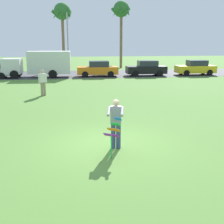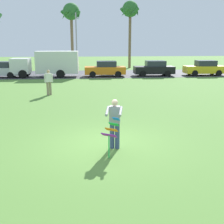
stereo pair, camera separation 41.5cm
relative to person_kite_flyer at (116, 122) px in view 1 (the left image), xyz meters
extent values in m
plane|color=#568438|center=(-0.25, 0.44, -0.95)|extent=(120.00, 120.00, 0.00)
cube|color=#424247|center=(-0.25, 23.21, -0.95)|extent=(120.00, 8.00, 0.01)
cylinder|color=#384772|center=(0.09, 0.00, -0.50)|extent=(0.16, 0.16, 0.90)
cylinder|color=#384772|center=(-0.08, 0.04, -0.50)|extent=(0.16, 0.16, 0.90)
cube|color=gray|center=(0.00, 0.02, 0.25)|extent=(0.40, 0.29, 0.60)
sphere|color=beige|center=(0.00, 0.02, 0.67)|extent=(0.22, 0.22, 0.22)
cylinder|color=gray|center=(0.17, -0.27, 0.43)|extent=(0.21, 0.59, 0.24)
cylinder|color=gray|center=(-0.26, -0.18, 0.43)|extent=(0.21, 0.59, 0.24)
cube|color=blue|center=(0.00, -0.44, 0.23)|extent=(0.26, 0.24, 0.12)
cube|color=green|center=(-0.09, -0.57, 0.09)|extent=(0.34, 0.29, 0.12)
cube|color=orange|center=(-0.18, -0.71, -0.05)|extent=(0.42, 0.35, 0.12)
cube|color=purple|center=(-0.27, -0.84, -0.18)|extent=(0.50, 0.40, 0.12)
cylinder|color=green|center=(-0.27, -0.84, -0.57)|extent=(0.04, 0.04, 0.77)
cylinder|color=black|center=(-8.36, 20.03, -0.63)|extent=(0.64, 0.23, 0.64)
cylinder|color=black|center=(-8.38, 21.64, -0.63)|extent=(0.64, 0.23, 0.64)
cube|color=silver|center=(-7.47, 20.87, 0.22)|extent=(1.84, 1.93, 1.50)
cube|color=silver|center=(-3.77, 20.80, 0.57)|extent=(4.24, 2.08, 2.20)
cylinder|color=black|center=(-7.14, 19.94, -0.53)|extent=(0.85, 0.30, 0.84)
cylinder|color=black|center=(-7.10, 21.78, -0.53)|extent=(0.85, 0.30, 0.84)
cylinder|color=black|center=(-3.43, 19.87, -0.53)|extent=(0.85, 0.30, 0.84)
cylinder|color=black|center=(-3.40, 21.71, -0.53)|extent=(0.85, 0.30, 0.84)
cube|color=orange|center=(1.10, 20.81, -0.31)|extent=(4.23, 1.78, 0.76)
cube|color=#282D38|center=(1.25, 20.81, 0.35)|extent=(2.04, 1.43, 0.60)
cylinder|color=black|center=(-0.22, 20.03, -0.63)|extent=(0.64, 0.23, 0.64)
cylinder|color=black|center=(-0.19, 21.64, -0.63)|extent=(0.64, 0.23, 0.64)
cylinder|color=black|center=(2.38, 19.98, -0.63)|extent=(0.64, 0.23, 0.64)
cylinder|color=black|center=(2.41, 21.60, -0.63)|extent=(0.64, 0.23, 0.64)
cube|color=black|center=(6.29, 20.81, -0.31)|extent=(4.22, 1.74, 0.76)
cube|color=#282D38|center=(6.44, 20.81, 0.35)|extent=(2.03, 1.42, 0.60)
cylinder|color=black|center=(4.98, 20.02, -0.63)|extent=(0.64, 0.23, 0.64)
cylinder|color=black|center=(5.00, 21.63, -0.63)|extent=(0.64, 0.23, 0.64)
cylinder|color=black|center=(7.59, 19.99, -0.63)|extent=(0.64, 0.23, 0.64)
cylinder|color=black|center=(7.60, 21.61, -0.63)|extent=(0.64, 0.23, 0.64)
cube|color=yellow|center=(11.79, 20.81, -0.31)|extent=(4.21, 1.72, 0.76)
cube|color=#282D38|center=(11.94, 20.81, 0.35)|extent=(2.02, 1.40, 0.60)
cylinder|color=black|center=(10.49, 20.00, -0.63)|extent=(0.64, 0.22, 0.64)
cylinder|color=black|center=(10.49, 21.62, -0.63)|extent=(0.64, 0.22, 0.64)
cylinder|color=black|center=(13.10, 20.01, -0.63)|extent=(0.64, 0.22, 0.64)
cylinder|color=black|center=(13.09, 21.63, -0.63)|extent=(0.64, 0.22, 0.64)
cylinder|color=brown|center=(-2.57, 29.29, 2.57)|extent=(0.36, 0.36, 7.03)
sphere|color=#2D6B2D|center=(-2.57, 29.29, 6.28)|extent=(2.10, 2.10, 2.10)
cone|color=#2D6B2D|center=(-1.62, 29.29, 5.83)|extent=(0.44, 1.56, 1.28)
cone|color=#2D6B2D|center=(-2.27, 30.19, 5.83)|extent=(1.62, 0.90, 1.28)
cone|color=#2D6B2D|center=(-3.34, 29.85, 5.83)|extent=(1.27, 1.52, 1.28)
cone|color=#2D6B2D|center=(-3.34, 28.73, 5.83)|extent=(1.27, 1.52, 1.28)
cone|color=#2D6B2D|center=(-2.27, 28.39, 5.83)|extent=(1.62, 0.90, 1.28)
cylinder|color=brown|center=(5.15, 30.47, 2.81)|extent=(0.36, 0.36, 7.53)
sphere|color=#2D6B2D|center=(5.15, 30.47, 6.78)|extent=(2.10, 2.10, 2.10)
cone|color=#2D6B2D|center=(6.10, 30.47, 6.33)|extent=(0.44, 1.56, 1.28)
cone|color=#2D6B2D|center=(5.45, 31.38, 6.33)|extent=(1.62, 0.90, 1.28)
cone|color=#2D6B2D|center=(4.38, 31.03, 6.33)|extent=(1.27, 1.52, 1.28)
cone|color=#2D6B2D|center=(4.38, 29.92, 6.33)|extent=(1.27, 1.52, 1.28)
cone|color=#2D6B2D|center=(5.45, 29.57, 6.33)|extent=(1.62, 0.90, 1.28)
cylinder|color=#9E9EA3|center=(-1.98, 28.06, 2.55)|extent=(0.16, 0.16, 7.00)
cylinder|color=#9E9EA3|center=(-1.98, 28.76, 5.95)|extent=(0.10, 1.40, 0.10)
cube|color=#4C4C51|center=(-1.98, 29.41, 5.91)|extent=(0.24, 0.44, 0.16)
cylinder|color=gray|center=(-3.37, 10.57, -0.50)|extent=(0.16, 0.16, 0.90)
cylinder|color=gray|center=(-3.55, 10.52, -0.50)|extent=(0.16, 0.16, 0.90)
cube|color=silver|center=(-3.46, 10.54, 0.25)|extent=(0.40, 0.31, 0.60)
sphere|color=tan|center=(-3.46, 10.54, 0.67)|extent=(0.22, 0.22, 0.22)
cylinder|color=silver|center=(-3.23, 10.61, 0.21)|extent=(0.09, 0.09, 0.58)
cylinder|color=silver|center=(-3.69, 10.48, 0.21)|extent=(0.09, 0.09, 0.58)
camera|label=1|loc=(-1.37, -9.34, 2.68)|focal=46.27mm
camera|label=2|loc=(-0.96, -9.38, 2.68)|focal=46.27mm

